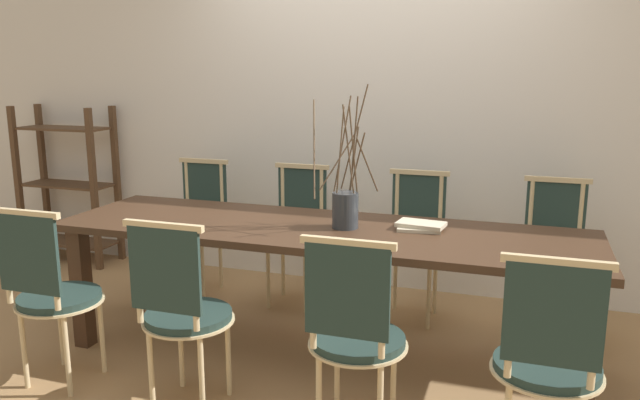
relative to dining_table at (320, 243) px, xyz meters
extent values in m
plane|color=#A87F51|center=(0.00, 0.00, -0.66)|extent=(16.00, 16.00, 0.00)
cube|color=white|center=(0.00, 1.27, 0.53)|extent=(12.00, 0.06, 2.37)
cube|color=#422B1C|center=(0.00, 0.00, 0.07)|extent=(2.90, 0.83, 0.04)
cube|color=#422B1C|center=(-1.35, -0.31, -0.30)|extent=(0.09, 0.09, 0.71)
cube|color=#422B1C|center=(1.35, -0.31, -0.30)|extent=(0.09, 0.09, 0.71)
cube|color=#422B1C|center=(-1.35, 0.31, -0.30)|extent=(0.09, 0.09, 0.71)
cube|color=#422B1C|center=(1.35, 0.31, -0.30)|extent=(0.09, 0.09, 0.71)
cylinder|color=#233833|center=(-1.16, -0.69, -0.20)|extent=(0.41, 0.41, 0.04)
cylinder|color=beige|center=(-1.16, -0.69, -0.23)|extent=(0.43, 0.43, 0.01)
cylinder|color=beige|center=(-1.30, -0.56, -0.44)|extent=(0.03, 0.03, 0.44)
cylinder|color=beige|center=(-1.03, -0.56, -0.44)|extent=(0.03, 0.03, 0.44)
cylinder|color=beige|center=(-1.30, -0.82, -0.44)|extent=(0.03, 0.03, 0.44)
cylinder|color=beige|center=(-1.03, -0.82, -0.44)|extent=(0.03, 0.03, 0.44)
cylinder|color=beige|center=(-1.31, -0.86, 0.05)|extent=(0.03, 0.03, 0.48)
cylinder|color=beige|center=(-1.02, -0.86, 0.05)|extent=(0.03, 0.03, 0.48)
cube|color=#233833|center=(-1.16, -0.87, 0.08)|extent=(0.35, 0.02, 0.38)
cube|color=beige|center=(-1.16, -0.86, 0.28)|extent=(0.39, 0.03, 0.03)
cylinder|color=#233833|center=(-0.42, -0.69, -0.20)|extent=(0.41, 0.41, 0.04)
cylinder|color=beige|center=(-0.42, -0.69, -0.23)|extent=(0.43, 0.43, 0.01)
cylinder|color=beige|center=(-0.56, -0.56, -0.44)|extent=(0.03, 0.03, 0.44)
cylinder|color=beige|center=(-0.29, -0.56, -0.44)|extent=(0.03, 0.03, 0.44)
cylinder|color=beige|center=(-0.56, -0.82, -0.44)|extent=(0.03, 0.03, 0.44)
cylinder|color=beige|center=(-0.29, -0.82, -0.44)|extent=(0.03, 0.03, 0.44)
cylinder|color=beige|center=(-0.57, -0.86, 0.05)|extent=(0.03, 0.03, 0.48)
cylinder|color=beige|center=(-0.28, -0.86, 0.05)|extent=(0.03, 0.03, 0.48)
cube|color=#233833|center=(-0.42, -0.87, 0.08)|extent=(0.35, 0.02, 0.38)
cube|color=beige|center=(-0.42, -0.86, 0.28)|extent=(0.39, 0.03, 0.03)
cylinder|color=#233833|center=(0.40, -0.69, -0.20)|extent=(0.41, 0.41, 0.04)
cylinder|color=beige|center=(0.40, -0.69, -0.23)|extent=(0.43, 0.43, 0.01)
cylinder|color=beige|center=(0.27, -0.56, -0.44)|extent=(0.03, 0.03, 0.44)
cylinder|color=beige|center=(0.54, -0.56, -0.44)|extent=(0.03, 0.03, 0.44)
cylinder|color=beige|center=(0.27, -0.82, -0.44)|extent=(0.03, 0.03, 0.44)
cylinder|color=beige|center=(0.26, -0.86, 0.05)|extent=(0.03, 0.03, 0.48)
cylinder|color=beige|center=(0.55, -0.86, 0.05)|extent=(0.03, 0.03, 0.48)
cube|color=#233833|center=(0.40, -0.87, 0.08)|extent=(0.35, 0.02, 0.38)
cube|color=beige|center=(0.40, -0.86, 0.28)|extent=(0.39, 0.03, 0.03)
cylinder|color=#233833|center=(1.17, -0.69, -0.20)|extent=(0.41, 0.41, 0.04)
cylinder|color=beige|center=(1.17, -0.69, -0.23)|extent=(0.43, 0.43, 0.01)
cylinder|color=beige|center=(1.03, -0.56, -0.44)|extent=(0.03, 0.03, 0.44)
cylinder|color=beige|center=(1.02, -0.86, 0.05)|extent=(0.03, 0.03, 0.48)
cylinder|color=beige|center=(1.31, -0.86, 0.05)|extent=(0.03, 0.03, 0.48)
cube|color=#233833|center=(1.17, -0.87, 0.08)|extent=(0.35, 0.02, 0.38)
cube|color=beige|center=(1.17, -0.86, 0.28)|extent=(0.39, 0.03, 0.03)
cylinder|color=#233833|center=(-1.18, 0.69, -0.20)|extent=(0.41, 0.41, 0.04)
cylinder|color=beige|center=(-1.18, 0.69, -0.23)|extent=(0.43, 0.43, 0.01)
cylinder|color=beige|center=(-1.05, 0.56, -0.44)|extent=(0.03, 0.03, 0.44)
cylinder|color=beige|center=(-1.31, 0.56, -0.44)|extent=(0.03, 0.03, 0.44)
cylinder|color=beige|center=(-1.05, 0.82, -0.44)|extent=(0.03, 0.03, 0.44)
cylinder|color=beige|center=(-1.31, 0.82, -0.44)|extent=(0.03, 0.03, 0.44)
cylinder|color=beige|center=(-1.04, 0.86, 0.05)|extent=(0.03, 0.03, 0.48)
cylinder|color=beige|center=(-1.32, 0.86, 0.05)|extent=(0.03, 0.03, 0.48)
cube|color=#233833|center=(-1.18, 0.87, 0.08)|extent=(0.35, 0.02, 0.38)
cube|color=beige|center=(-1.18, 0.86, 0.28)|extent=(0.39, 0.03, 0.03)
cylinder|color=#233833|center=(-0.42, 0.69, -0.20)|extent=(0.41, 0.41, 0.04)
cylinder|color=beige|center=(-0.42, 0.69, -0.23)|extent=(0.43, 0.43, 0.01)
cylinder|color=beige|center=(-0.29, 0.56, -0.44)|extent=(0.03, 0.03, 0.44)
cylinder|color=beige|center=(-0.55, 0.56, -0.44)|extent=(0.03, 0.03, 0.44)
cylinder|color=beige|center=(-0.29, 0.82, -0.44)|extent=(0.03, 0.03, 0.44)
cylinder|color=beige|center=(-0.55, 0.82, -0.44)|extent=(0.03, 0.03, 0.44)
cylinder|color=beige|center=(-0.28, 0.86, 0.05)|extent=(0.03, 0.03, 0.48)
cylinder|color=beige|center=(-0.56, 0.86, 0.05)|extent=(0.03, 0.03, 0.48)
cube|color=#233833|center=(-0.42, 0.87, 0.08)|extent=(0.35, 0.02, 0.38)
cube|color=beige|center=(-0.42, 0.86, 0.28)|extent=(0.39, 0.03, 0.03)
cylinder|color=#233833|center=(0.39, 0.69, -0.20)|extent=(0.41, 0.41, 0.04)
cylinder|color=beige|center=(0.39, 0.69, -0.23)|extent=(0.43, 0.43, 0.01)
cylinder|color=beige|center=(0.52, 0.56, -0.44)|extent=(0.03, 0.03, 0.44)
cylinder|color=beige|center=(0.26, 0.56, -0.44)|extent=(0.03, 0.03, 0.44)
cylinder|color=beige|center=(0.52, 0.82, -0.44)|extent=(0.03, 0.03, 0.44)
cylinder|color=beige|center=(0.26, 0.82, -0.44)|extent=(0.03, 0.03, 0.44)
cylinder|color=beige|center=(0.53, 0.86, 0.05)|extent=(0.03, 0.03, 0.48)
cylinder|color=beige|center=(0.25, 0.86, 0.05)|extent=(0.03, 0.03, 0.48)
cube|color=#233833|center=(0.39, 0.87, 0.08)|extent=(0.35, 0.02, 0.38)
cube|color=beige|center=(0.39, 0.86, 0.28)|extent=(0.39, 0.03, 0.03)
cylinder|color=#233833|center=(1.23, 0.69, -0.20)|extent=(0.41, 0.41, 0.04)
cylinder|color=beige|center=(1.23, 0.69, -0.23)|extent=(0.43, 0.43, 0.01)
cylinder|color=beige|center=(1.36, 0.56, -0.44)|extent=(0.03, 0.03, 0.44)
cylinder|color=beige|center=(1.09, 0.56, -0.44)|extent=(0.03, 0.03, 0.44)
cylinder|color=beige|center=(1.36, 0.82, -0.44)|extent=(0.03, 0.03, 0.44)
cylinder|color=beige|center=(1.09, 0.82, -0.44)|extent=(0.03, 0.03, 0.44)
cylinder|color=beige|center=(1.37, 0.86, 0.05)|extent=(0.03, 0.03, 0.48)
cylinder|color=beige|center=(1.08, 0.86, 0.05)|extent=(0.03, 0.03, 0.48)
cube|color=#233833|center=(1.23, 0.87, 0.08)|extent=(0.35, 0.02, 0.38)
cube|color=beige|center=(1.23, 0.86, 0.28)|extent=(0.39, 0.03, 0.03)
cylinder|color=#33383D|center=(0.13, 0.03, 0.19)|extent=(0.14, 0.14, 0.19)
cylinder|color=brown|center=(0.06, 0.11, 0.43)|extent=(0.16, 0.15, 0.30)
cylinder|color=brown|center=(0.18, 0.02, 0.52)|extent=(0.03, 0.10, 0.47)
cylinder|color=brown|center=(-0.02, -0.03, 0.53)|extent=(0.12, 0.32, 0.49)
cylinder|color=brown|center=(0.17, 0.06, 0.46)|extent=(0.08, 0.08, 0.36)
cylinder|color=brown|center=(0.18, 0.08, 0.45)|extent=(0.11, 0.11, 0.33)
cylinder|color=brown|center=(0.17, 0.06, 0.54)|extent=(0.07, 0.09, 0.51)
cylinder|color=brown|center=(0.10, 0.04, 0.51)|extent=(0.03, 0.07, 0.45)
cylinder|color=brown|center=(0.16, 0.11, 0.57)|extent=(0.16, 0.06, 0.57)
cylinder|color=brown|center=(0.10, 0.07, 0.54)|extent=(0.08, 0.07, 0.51)
cylinder|color=brown|center=(0.26, 0.00, 0.44)|extent=(0.06, 0.26, 0.32)
cylinder|color=brown|center=(0.16, 0.00, 0.52)|extent=(0.06, 0.06, 0.47)
cube|color=beige|center=(0.52, 0.12, 0.10)|extent=(0.25, 0.19, 0.02)
cube|color=beige|center=(0.53, 0.12, 0.12)|extent=(0.26, 0.18, 0.02)
cube|color=#513823|center=(-2.92, 0.89, -0.01)|extent=(0.04, 0.04, 1.29)
cube|color=#513823|center=(-2.17, 0.89, -0.01)|extent=(0.04, 0.04, 1.29)
cube|color=#513823|center=(-2.92, 1.18, -0.01)|extent=(0.04, 0.04, 1.29)
cube|color=#513823|center=(-2.17, 1.18, -0.01)|extent=(0.04, 0.04, 1.29)
cube|color=#513823|center=(-2.55, 1.03, -0.50)|extent=(0.75, 0.29, 0.02)
cube|color=#513823|center=(-2.55, 1.03, -0.01)|extent=(0.75, 0.29, 0.02)
cube|color=#513823|center=(-2.55, 1.03, 0.45)|extent=(0.75, 0.29, 0.02)
camera|label=1|loc=(1.04, -3.10, 0.94)|focal=35.00mm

